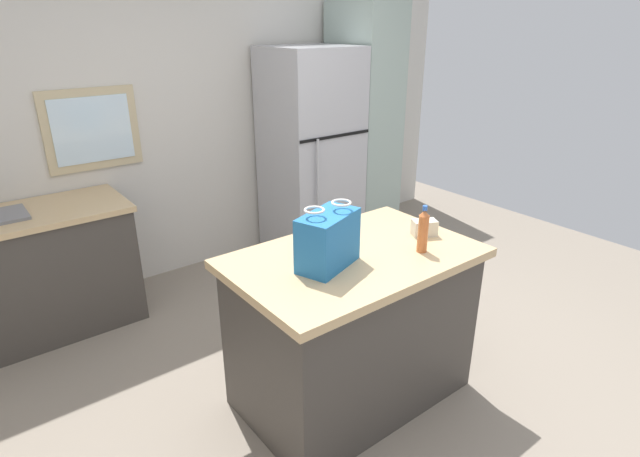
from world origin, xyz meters
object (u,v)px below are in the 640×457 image
Objects in this scene: refrigerator at (311,154)px; bottle at (423,231)px; tall_cabinet at (363,126)px; small_box at (424,228)px; shopping_bag at (328,240)px; kitchen_island at (352,327)px.

refrigerator reaches higher than bottle.
tall_cabinet is 8.57× the size of bottle.
refrigerator is 2.17m from bottle.
refrigerator is 13.62× the size of small_box.
tall_cabinet is 2.67m from shopping_bag.
tall_cabinet reaches higher than bottle.
tall_cabinet is 2.26m from small_box.
kitchen_island is at bearing 147.60° from bottle.
kitchen_island is at bearing -133.30° from tall_cabinet.
shopping_bag is at bearing -173.40° from kitchen_island.
bottle reaches higher than small_box.
bottle is at bearing -18.84° from shopping_bag.
kitchen_island is 0.71× the size of refrigerator.
bottle is at bearing -141.70° from small_box.
tall_cabinet reaches higher than kitchen_island.
shopping_bag is at bearing 177.10° from small_box.
refrigerator is at bearing 72.36° from small_box.
refrigerator is 0.66m from tall_cabinet.
shopping_bag is at bearing -136.08° from tall_cabinet.
kitchen_island is 2.60m from tall_cabinet.
tall_cabinet is at bearing 56.74° from small_box.
kitchen_island is 5.09× the size of bottle.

